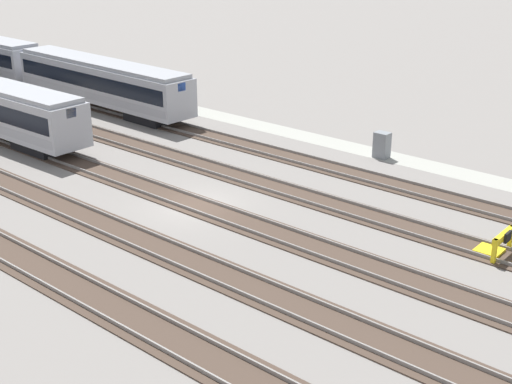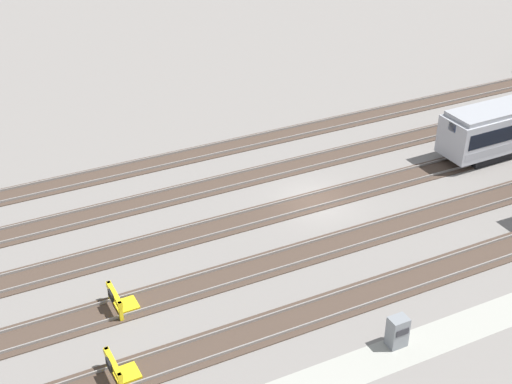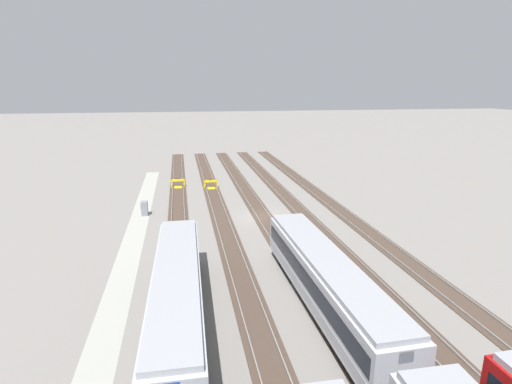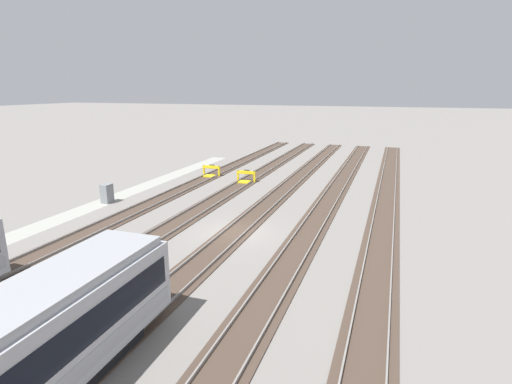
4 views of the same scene
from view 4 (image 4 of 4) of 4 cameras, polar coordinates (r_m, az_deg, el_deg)
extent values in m
plane|color=gray|center=(26.85, -2.93, -5.83)|extent=(400.00, 400.00, 0.00)
cube|color=#9E9E93|center=(34.02, -24.37, -2.71)|extent=(54.00, 2.00, 0.01)
cube|color=#47382D|center=(31.35, -18.82, -3.53)|extent=(90.00, 2.23, 0.06)
cube|color=gray|center=(30.89, -17.78, -3.50)|extent=(90.00, 0.07, 0.15)
cube|color=gray|center=(31.76, -19.86, -3.19)|extent=(90.00, 0.07, 0.15)
cube|color=#47382D|center=(28.81, -11.51, -4.61)|extent=(90.00, 2.23, 0.06)
cube|color=gray|center=(28.43, -10.27, -4.58)|extent=(90.00, 0.07, 0.15)
cube|color=gray|center=(29.14, -12.74, -4.24)|extent=(90.00, 0.07, 0.15)
cube|color=#47382D|center=(26.84, -2.94, -5.77)|extent=(90.00, 2.24, 0.06)
cube|color=gray|center=(26.55, -1.50, -5.74)|extent=(90.00, 0.07, 0.15)
cube|color=gray|center=(27.06, -4.35, -5.38)|extent=(90.00, 0.07, 0.15)
cube|color=#47382D|center=(25.55, 6.78, -6.93)|extent=(90.00, 2.23, 0.06)
cube|color=gray|center=(25.38, 8.38, -6.88)|extent=(90.00, 0.07, 0.15)
cube|color=gray|center=(25.66, 5.22, -6.53)|extent=(90.00, 0.07, 0.15)
cube|color=#47382D|center=(25.07, 17.24, -7.95)|extent=(90.00, 2.23, 0.06)
cube|color=gray|center=(25.03, 18.91, -7.86)|extent=(90.00, 0.07, 0.15)
cube|color=gray|center=(25.05, 15.61, -7.58)|extent=(90.00, 0.07, 0.15)
cube|color=blue|center=(17.35, -16.54, -7.36)|extent=(0.09, 0.70, 0.56)
cube|color=black|center=(16.29, -22.95, -20.27)|extent=(3.64, 2.30, 0.70)
cube|color=yellow|center=(43.83, -5.30, 2.96)|extent=(0.19, 0.19, 1.15)
cube|color=yellow|center=(44.54, -7.45, 3.09)|extent=(0.19, 0.19, 1.15)
cube|color=yellow|center=(44.09, -6.40, 3.57)|extent=(0.31, 2.01, 0.30)
cube|color=yellow|center=(43.78, -6.65, 2.27)|extent=(1.14, 1.12, 0.18)
cube|color=black|center=(44.26, -6.31, 3.61)|extent=(0.14, 0.60, 0.44)
cube|color=yellow|center=(40.81, -0.23, 2.16)|extent=(0.18, 0.18, 1.15)
cube|color=yellow|center=(41.40, -2.59, 2.32)|extent=(0.18, 0.18, 1.15)
cube|color=yellow|center=(41.01, -1.42, 2.82)|extent=(0.28, 2.00, 0.30)
cube|color=yellow|center=(40.70, -1.67, 1.42)|extent=(1.12, 1.10, 0.18)
cube|color=black|center=(41.18, -1.34, 2.87)|extent=(0.13, 0.60, 0.44)
cube|color=gray|center=(35.73, -20.52, -0.21)|extent=(0.90, 0.70, 1.60)
cube|color=#333338|center=(35.90, -21.00, 0.21)|extent=(0.70, 0.04, 0.36)
camera|label=1|loc=(49.90, 37.23, 17.03)|focal=50.00mm
camera|label=2|loc=(62.30, -27.16, 26.17)|focal=50.00mm
camera|label=3|loc=(25.94, -116.81, 3.75)|focal=28.00mm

